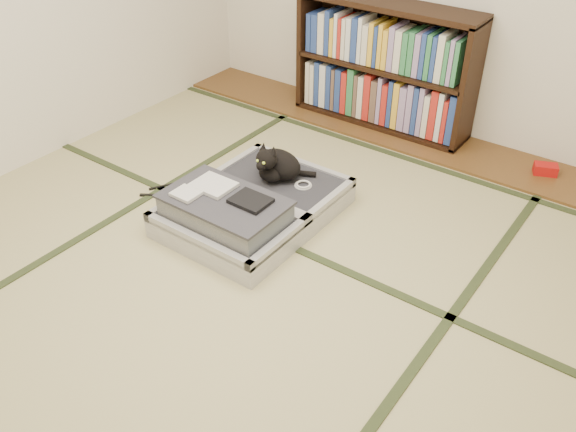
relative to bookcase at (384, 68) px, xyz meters
The scene contains 9 objects.
floor 2.14m from the bookcase, 80.90° to the right, with size 4.50×4.50×0.00m, color tan.
wood_strip 0.56m from the bookcase, 11.83° to the right, with size 4.00×0.50×0.02m, color brown.
red_item 1.34m from the bookcase, ahead, with size 0.15×0.09×0.07m, color #B6100E.
tatami_borders 1.67m from the bookcase, 78.12° to the right, with size 4.00×4.50×0.01m.
bookcase is the anchor object (origin of this frame).
suitcase 1.65m from the bookcase, 89.15° to the right, with size 0.78×1.04×0.31m.
cat 1.34m from the bookcase, 89.78° to the right, with size 0.35×0.35×0.28m.
cable_coil 1.34m from the bookcase, 81.82° to the right, with size 0.11×0.11×0.03m.
hanger 1.81m from the bookcase, 108.56° to the right, with size 0.39×0.29×0.01m.
Camera 1 is at (1.63, -1.82, 2.12)m, focal length 38.00 mm.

